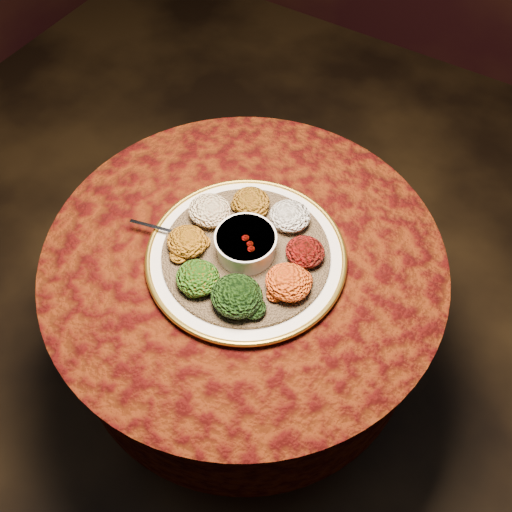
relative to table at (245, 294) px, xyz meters
The scene contains 13 objects.
table is the anchor object (origin of this frame).
platter 0.19m from the table, 31.06° to the right, with size 0.47×0.47×0.02m.
injera 0.20m from the table, 31.06° to the right, with size 0.39×0.39×0.01m, color olive.
stew_bowl 0.24m from the table, 31.06° to the right, with size 0.14×0.14×0.06m.
spoon 0.27m from the table, 162.99° to the right, with size 0.14×0.05×0.01m.
portion_ayib 0.27m from the table, 66.34° to the left, with size 0.10×0.09×0.05m, color white.
portion_kitfo 0.27m from the table, 21.10° to the left, with size 0.09×0.09×0.04m, color black.
portion_tikil 0.28m from the table, 16.13° to the right, with size 0.10×0.10×0.05m, color #A2670D.
portion_gomen 0.28m from the table, 63.15° to the right, with size 0.11×0.11×0.05m, color black.
portion_mixveg 0.27m from the table, 103.67° to the right, with size 0.10×0.09×0.05m, color #9C410A.
portion_kik 0.26m from the table, 149.26° to the right, with size 0.09×0.09×0.05m, color #9A540D.
portion_timatim 0.26m from the table, 162.95° to the left, with size 0.10×0.10×0.05m, color maroon.
portion_shiro 0.26m from the table, 113.49° to the left, with size 0.09×0.09×0.04m, color brown.
Camera 1 is at (0.43, -0.64, 1.83)m, focal length 40.00 mm.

